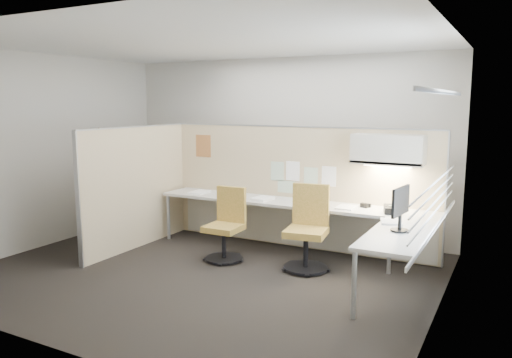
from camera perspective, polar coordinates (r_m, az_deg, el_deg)
The scene contains 27 objects.
floor at distance 6.39m, azimuth -5.88°, elevation -10.56°, with size 5.50×4.50×0.01m, color black.
ceiling at distance 6.07m, azimuth -6.31°, elevation 15.34°, with size 5.50×4.50×0.01m, color white.
wall_back at distance 8.03m, azimuth 2.96°, elevation 3.72°, with size 5.50×0.02×2.80m, color beige.
wall_front at distance 4.41m, azimuth -22.67°, elevation -1.12°, with size 5.50×0.02×2.80m, color beige.
wall_left at distance 7.94m, azimuth -22.79°, elevation 2.99°, with size 0.02×4.50×2.80m, color beige.
wall_right at distance 5.08m, azimuth 20.56°, elevation 0.23°, with size 0.02×4.50×2.80m, color beige.
window_pane at distance 5.07m, azimuth 20.37°, elevation 1.92°, with size 0.01×2.80×1.30m, color #9BA5B4.
partition_back at distance 7.28m, azimuth 4.68°, elevation -0.98°, with size 4.10×0.06×1.75m, color #D0B890.
partition_left at distance 7.45m, azimuth -13.45°, elevation -0.97°, with size 0.06×2.20×1.75m, color #D0B890.
desk at distance 6.76m, azimuth 6.02°, elevation -4.12°, with size 4.00×2.07×0.73m.
overhead_bin at distance 6.58m, azimuth 14.88°, elevation 3.29°, with size 0.90×0.36×0.38m, color beige.
task_light_strip at distance 6.60m, azimuth 14.81°, elevation 1.47°, with size 0.60×0.06×0.02m, color #FFEABF.
pinned_papers at distance 7.19m, azimuth 5.17°, elevation 0.17°, with size 1.01×0.00×0.47m.
poster at distance 7.95m, azimuth -6.05°, elevation 3.78°, with size 0.28×0.00×0.35m, color orange.
chair_left at distance 6.74m, azimuth -3.42°, elevation -5.48°, with size 0.51×0.51×0.96m.
chair_right at distance 6.38m, azimuth 5.91°, elevation -5.90°, with size 0.56×0.58×1.06m.
monitor at distance 5.54m, azimuth 16.19°, elevation -2.98°, with size 0.19×0.46×0.48m.
phone at distance 6.45m, azimuth 15.27°, elevation -3.38°, with size 0.26×0.25×0.12m.
stapler at distance 6.78m, azimuth 12.43°, elevation -2.93°, with size 0.14×0.04×0.05m, color black.
tape_dispenser at distance 6.73m, azimuth 12.28°, elevation -2.96°, with size 0.10×0.06×0.06m, color black.
coat_hook at distance 6.90m, azimuth -18.28°, elevation 2.64°, with size 0.18×0.44×1.32m.
paper_stack_0 at distance 7.67m, azimuth -6.44°, elevation -1.51°, with size 0.23×0.30×0.03m, color white.
paper_stack_1 at distance 7.39m, azimuth -2.69°, elevation -1.89°, with size 0.23×0.30×0.02m, color white.
paper_stack_2 at distance 7.08m, azimuth 0.76°, elevation -2.27°, with size 0.23×0.30×0.04m, color white.
paper_stack_3 at distance 6.91m, azimuth 6.14°, elevation -2.71°, with size 0.23×0.30×0.01m, color white.
paper_stack_4 at distance 6.66m, azimuth 10.29°, elevation -3.21°, with size 0.23×0.30×0.02m, color white.
paper_stack_5 at distance 6.00m, azimuth 15.19°, elevation -4.71°, with size 0.23×0.30×0.02m, color white.
Camera 1 is at (3.38, -4.99, 2.11)m, focal length 35.00 mm.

